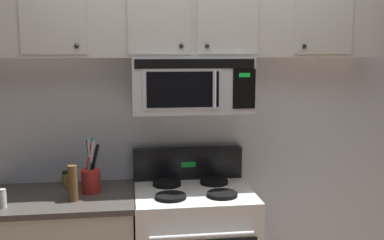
{
  "coord_description": "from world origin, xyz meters",
  "views": [
    {
      "loc": [
        -0.41,
        -2.45,
        1.8
      ],
      "look_at": [
        0.0,
        0.49,
        1.35
      ],
      "focal_mm": 43.58,
      "sensor_mm": 36.0,
      "label": 1
    }
  ],
  "objects": [
    {
      "name": "spice_jar",
      "position": [
        -0.83,
        0.65,
        0.95
      ],
      "size": [
        0.05,
        0.05,
        0.1
      ],
      "color": "olive",
      "rests_on": "counter_segment"
    },
    {
      "name": "upper_cabinets",
      "position": [
        -0.0,
        0.57,
        2.02
      ],
      "size": [
        2.5,
        0.36,
        0.55
      ],
      "color": "#BCB7AD"
    },
    {
      "name": "utensil_crock_red",
      "position": [
        -0.65,
        0.48,
        1.0
      ],
      "size": [
        0.12,
        0.12,
        0.36
      ],
      "color": "red",
      "rests_on": "counter_segment"
    },
    {
      "name": "pepper_mill",
      "position": [
        -0.74,
        0.31,
        1.01
      ],
      "size": [
        0.06,
        0.06,
        0.22
      ],
      "primitive_type": "cylinder",
      "color": "brown",
      "rests_on": "counter_segment"
    },
    {
      "name": "back_wall",
      "position": [
        0.0,
        0.79,
        1.35
      ],
      "size": [
        5.2,
        0.1,
        2.7
      ],
      "primitive_type": "cube",
      "color": "silver",
      "rests_on": "ground_plane"
    },
    {
      "name": "over_range_microwave",
      "position": [
        -0.0,
        0.54,
        1.58
      ],
      "size": [
        0.76,
        0.43,
        0.35
      ],
      "color": "#B7BABF"
    },
    {
      "name": "salt_shaker",
      "position": [
        -1.13,
        0.24,
        0.96
      ],
      "size": [
        0.04,
        0.04,
        0.11
      ],
      "color": "white",
      "rests_on": "counter_segment"
    }
  ]
}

